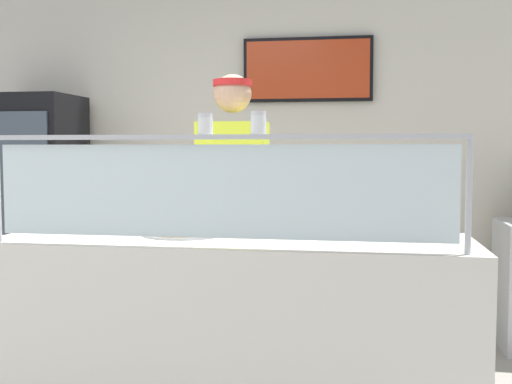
{
  "coord_description": "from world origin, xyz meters",
  "views": [
    {
      "loc": [
        1.63,
        -2.39,
        1.35
      ],
      "look_at": [
        1.18,
        0.37,
        1.16
      ],
      "focal_mm": 43.43,
      "sensor_mm": 36.0,
      "label": 1
    }
  ],
  "objects_px": {
    "pizza_tray": "(185,231)",
    "worker_figure": "(233,212)",
    "parmesan_shaker": "(205,125)",
    "drink_fridge": "(31,209)",
    "pizza_server": "(176,227)",
    "pepper_flake_shaker": "(258,124)"
  },
  "relations": [
    {
      "from": "pizza_tray",
      "to": "worker_figure",
      "type": "distance_m",
      "value": 0.55
    },
    {
      "from": "parmesan_shaker",
      "to": "drink_fridge",
      "type": "distance_m",
      "value": 2.8
    },
    {
      "from": "parmesan_shaker",
      "to": "pizza_server",
      "type": "bearing_deg",
      "value": 123.96
    },
    {
      "from": "pizza_tray",
      "to": "parmesan_shaker",
      "type": "bearing_deg",
      "value": -61.77
    },
    {
      "from": "pizza_tray",
      "to": "pepper_flake_shaker",
      "type": "height_order",
      "value": "pepper_flake_shaker"
    },
    {
      "from": "parmesan_shaker",
      "to": "worker_figure",
      "type": "height_order",
      "value": "worker_figure"
    },
    {
      "from": "pizza_tray",
      "to": "parmesan_shaker",
      "type": "xyz_separation_m",
      "value": [
        0.19,
        -0.36,
        0.48
      ]
    },
    {
      "from": "pizza_server",
      "to": "drink_fridge",
      "type": "bearing_deg",
      "value": 136.72
    },
    {
      "from": "pizza_tray",
      "to": "pizza_server",
      "type": "height_order",
      "value": "pizza_server"
    },
    {
      "from": "worker_figure",
      "to": "pepper_flake_shaker",
      "type": "bearing_deg",
      "value": -72.4
    },
    {
      "from": "drink_fridge",
      "to": "pizza_tray",
      "type": "bearing_deg",
      "value": -43.84
    },
    {
      "from": "pizza_tray",
      "to": "drink_fridge",
      "type": "distance_m",
      "value": 2.36
    },
    {
      "from": "worker_figure",
      "to": "drink_fridge",
      "type": "distance_m",
      "value": 2.13
    },
    {
      "from": "pepper_flake_shaker",
      "to": "drink_fridge",
      "type": "xyz_separation_m",
      "value": [
        -2.11,
        1.99,
        -0.57
      ]
    },
    {
      "from": "pizza_tray",
      "to": "worker_figure",
      "type": "height_order",
      "value": "worker_figure"
    },
    {
      "from": "worker_figure",
      "to": "drink_fridge",
      "type": "bearing_deg",
      "value": 149.07
    },
    {
      "from": "parmesan_shaker",
      "to": "worker_figure",
      "type": "bearing_deg",
      "value": 94.27
    },
    {
      "from": "pizza_tray",
      "to": "drink_fridge",
      "type": "xyz_separation_m",
      "value": [
        -1.7,
        1.63,
        -0.08
      ]
    },
    {
      "from": "parmesan_shaker",
      "to": "worker_figure",
      "type": "xyz_separation_m",
      "value": [
        -0.07,
        0.9,
        -0.44
      ]
    },
    {
      "from": "pizza_server",
      "to": "worker_figure",
      "type": "height_order",
      "value": "worker_figure"
    },
    {
      "from": "pepper_flake_shaker",
      "to": "worker_figure",
      "type": "bearing_deg",
      "value": 107.6
    },
    {
      "from": "pepper_flake_shaker",
      "to": "worker_figure",
      "type": "xyz_separation_m",
      "value": [
        -0.28,
        0.9,
        -0.45
      ]
    }
  ]
}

